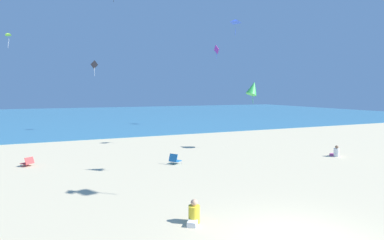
{
  "coord_description": "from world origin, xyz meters",
  "views": [
    {
      "loc": [
        -5.93,
        -6.23,
        4.32
      ],
      "look_at": [
        0.0,
        7.84,
        2.92
      ],
      "focal_mm": 28.39,
      "sensor_mm": 36.0,
      "label": 1
    }
  ],
  "objects_px": {
    "beach_chair_mid_beach": "(28,162)",
    "kite_black": "(94,65)",
    "kite_blue": "(235,21)",
    "kite_magenta": "(217,50)",
    "person_3": "(194,214)",
    "kite_lime": "(8,34)",
    "person_1": "(336,152)",
    "beach_chair_near_camera": "(175,159)",
    "kite_green": "(253,88)"
  },
  "relations": [
    {
      "from": "kite_blue",
      "to": "kite_lime",
      "type": "height_order",
      "value": "kite_blue"
    },
    {
      "from": "person_3",
      "to": "beach_chair_near_camera",
      "type": "bearing_deg",
      "value": -159.74
    },
    {
      "from": "beach_chair_mid_beach",
      "to": "kite_green",
      "type": "xyz_separation_m",
      "value": [
        15.18,
        -0.55,
        4.39
      ]
    },
    {
      "from": "kite_blue",
      "to": "kite_lime",
      "type": "xyz_separation_m",
      "value": [
        -17.02,
        12.69,
        -0.04
      ]
    },
    {
      "from": "person_3",
      "to": "kite_lime",
      "type": "height_order",
      "value": "kite_lime"
    },
    {
      "from": "beach_chair_mid_beach",
      "to": "kite_blue",
      "type": "bearing_deg",
      "value": -124.3
    },
    {
      "from": "person_3",
      "to": "kite_green",
      "type": "height_order",
      "value": "kite_green"
    },
    {
      "from": "beach_chair_mid_beach",
      "to": "person_3",
      "type": "height_order",
      "value": "person_3"
    },
    {
      "from": "beach_chair_near_camera",
      "to": "person_1",
      "type": "height_order",
      "value": "person_1"
    },
    {
      "from": "person_3",
      "to": "kite_lime",
      "type": "xyz_separation_m",
      "value": [
        -8.49,
        24.51,
        9.44
      ]
    },
    {
      "from": "kite_blue",
      "to": "kite_lime",
      "type": "bearing_deg",
      "value": 143.28
    },
    {
      "from": "person_3",
      "to": "kite_black",
      "type": "xyz_separation_m",
      "value": [
        -0.68,
        25.77,
        6.97
      ]
    },
    {
      "from": "person_1",
      "to": "kite_magenta",
      "type": "height_order",
      "value": "kite_magenta"
    },
    {
      "from": "kite_black",
      "to": "kite_magenta",
      "type": "height_order",
      "value": "kite_magenta"
    },
    {
      "from": "kite_magenta",
      "to": "person_1",
      "type": "bearing_deg",
      "value": -93.46
    },
    {
      "from": "beach_chair_near_camera",
      "to": "person_1",
      "type": "bearing_deg",
      "value": -45.58
    },
    {
      "from": "beach_chair_near_camera",
      "to": "kite_green",
      "type": "xyz_separation_m",
      "value": [
        7.09,
        2.35,
        4.33
      ]
    },
    {
      "from": "person_1",
      "to": "kite_green",
      "type": "height_order",
      "value": "kite_green"
    },
    {
      "from": "person_1",
      "to": "kite_lime",
      "type": "xyz_separation_m",
      "value": [
        -21.44,
        18.62,
        9.45
      ]
    },
    {
      "from": "beach_chair_mid_beach",
      "to": "kite_blue",
      "type": "relative_size",
      "value": 0.64
    },
    {
      "from": "beach_chair_mid_beach",
      "to": "person_1",
      "type": "relative_size",
      "value": 1.07
    },
    {
      "from": "beach_chair_mid_beach",
      "to": "kite_black",
      "type": "height_order",
      "value": "kite_black"
    },
    {
      "from": "person_1",
      "to": "beach_chair_near_camera",
      "type": "bearing_deg",
      "value": 68.58
    },
    {
      "from": "beach_chair_mid_beach",
      "to": "kite_magenta",
      "type": "height_order",
      "value": "kite_magenta"
    },
    {
      "from": "kite_green",
      "to": "kite_black",
      "type": "relative_size",
      "value": 1.02
    },
    {
      "from": "kite_magenta",
      "to": "kite_green",
      "type": "bearing_deg",
      "value": -107.63
    },
    {
      "from": "kite_lime",
      "to": "person_3",
      "type": "bearing_deg",
      "value": -70.89
    },
    {
      "from": "kite_green",
      "to": "kite_lime",
      "type": "relative_size",
      "value": 1.21
    },
    {
      "from": "person_1",
      "to": "person_3",
      "type": "height_order",
      "value": "person_3"
    },
    {
      "from": "kite_green",
      "to": "kite_lime",
      "type": "xyz_separation_m",
      "value": [
        -17.75,
        14.12,
        5.11
      ]
    },
    {
      "from": "kite_lime",
      "to": "kite_magenta",
      "type": "xyz_separation_m",
      "value": [
        22.65,
        1.27,
        -0.05
      ]
    },
    {
      "from": "kite_green",
      "to": "kite_magenta",
      "type": "height_order",
      "value": "kite_magenta"
    },
    {
      "from": "beach_chair_mid_beach",
      "to": "kite_lime",
      "type": "height_order",
      "value": "kite_lime"
    },
    {
      "from": "person_3",
      "to": "kite_magenta",
      "type": "relative_size",
      "value": 0.46
    },
    {
      "from": "beach_chair_near_camera",
      "to": "beach_chair_mid_beach",
      "type": "distance_m",
      "value": 8.6
    },
    {
      "from": "beach_chair_near_camera",
      "to": "kite_black",
      "type": "bearing_deg",
      "value": 64.81
    },
    {
      "from": "kite_green",
      "to": "person_1",
      "type": "bearing_deg",
      "value": -50.61
    },
    {
      "from": "beach_chair_mid_beach",
      "to": "kite_black",
      "type": "distance_m",
      "value": 17.24
    },
    {
      "from": "kite_black",
      "to": "person_3",
      "type": "bearing_deg",
      "value": -88.49
    },
    {
      "from": "kite_black",
      "to": "kite_magenta",
      "type": "bearing_deg",
      "value": 0.0
    },
    {
      "from": "person_3",
      "to": "kite_lime",
      "type": "distance_m",
      "value": 27.6
    },
    {
      "from": "person_3",
      "to": "beach_chair_mid_beach",
      "type": "bearing_deg",
      "value": -116.13
    },
    {
      "from": "beach_chair_near_camera",
      "to": "kite_lime",
      "type": "bearing_deg",
      "value": 88.57
    },
    {
      "from": "kite_blue",
      "to": "kite_magenta",
      "type": "bearing_deg",
      "value": 68.05
    },
    {
      "from": "person_1",
      "to": "kite_blue",
      "type": "bearing_deg",
      "value": 26.58
    },
    {
      "from": "kite_magenta",
      "to": "kite_blue",
      "type": "bearing_deg",
      "value": -111.95
    },
    {
      "from": "beach_chair_mid_beach",
      "to": "kite_magenta",
      "type": "bearing_deg",
      "value": -91.32
    },
    {
      "from": "beach_chair_near_camera",
      "to": "kite_lime",
      "type": "relative_size",
      "value": 0.57
    },
    {
      "from": "beach_chair_near_camera",
      "to": "kite_black",
      "type": "xyz_separation_m",
      "value": [
        -2.86,
        17.75,
        6.97
      ]
    },
    {
      "from": "kite_green",
      "to": "kite_magenta",
      "type": "xyz_separation_m",
      "value": [
        4.89,
        15.39,
        5.05
      ]
    }
  ]
}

